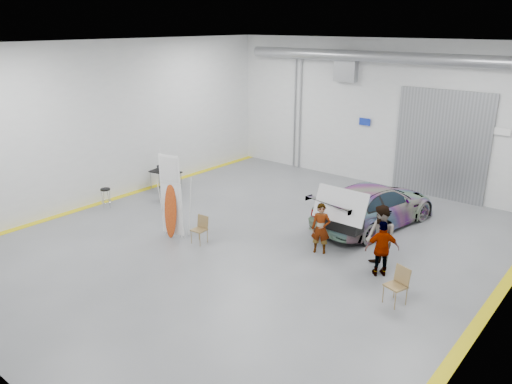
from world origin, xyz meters
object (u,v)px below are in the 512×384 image
Objects in this scene: folding_chair_far at (395,293)px; work_table at (164,171)px; person_c at (382,249)px; office_chair at (170,187)px; person_b at (381,238)px; folding_chair_near at (200,235)px; shop_stool at (106,198)px; surfboard_display at (170,202)px; sedan_car at (374,205)px; person_a at (321,228)px.

work_table is (-11.13, 2.28, 0.50)m from folding_chair_far.
person_c reaches higher than office_chair.
person_b is 1.96× the size of folding_chair_far.
folding_chair_near is 1.17× the size of shop_stool.
person_c is 0.55× the size of surfboard_display.
person_c is 9.09m from office_chair.
person_b is at bearing 146.85° from folding_chair_far.
sedan_car is 5.76× the size of folding_chair_near.
person_a is 2.09× the size of shop_stool.
shop_stool is at bearing -91.75° from work_table.
person_c is at bearing 9.02° from shop_stool.
person_a is 4.82m from surfboard_display.
office_chair is at bearing 60.15° from shop_stool.
person_a reaches higher than folding_chair_far.
person_b is at bearing 17.03° from folding_chair_near.
surfboard_display is 7.42m from folding_chair_far.
person_b is 1.61× the size of office_chair.
work_table is at bearing 148.73° from person_a.
shop_stool is at bearing -159.11° from folding_chair_far.
shop_stool is (-8.49, -4.75, -0.36)m from sedan_car.
shop_stool is at bearing -131.90° from person_b.
surfboard_display reaches higher than work_table.
folding_chair_far is at bearing -4.13° from surfboard_display.
surfboard_display is 3.98m from shop_stool.
sedan_car is at bearing 29.24° from shop_stool.
sedan_car is 3.17× the size of person_c.
surfboard_display is at bearing 57.42° from sedan_car.
sedan_car is 5.25× the size of folding_chair_far.
person_c is 1.65× the size of folding_chair_far.
surfboard_display reaches higher than sedan_car.
sedan_car is 3.69× the size of work_table.
person_b is at bearing -4.82° from work_table.
folding_chair_near is at bearing -121.84° from person_b.
person_c is 1.16× the size of work_table.
person_a is 0.54× the size of surfboard_display.
person_b is 8.88m from office_chair.
person_b is at bearing -95.60° from person_c.
sedan_car is 4.30× the size of office_chair.
shop_stool is (-4.95, 0.02, 0.10)m from folding_chair_near.
person_b is 10.27m from shop_stool.
surfboard_display reaches higher than folding_chair_far.
work_table is at bearing 131.50° from surfboard_display.
person_c reaches higher than person_a.
person_c is 6.67m from surfboard_display.
folding_chair_far is 10.14m from office_chair.
surfboard_display is at bearing -55.49° from office_chair.
folding_chair_near is (-5.12, -1.96, -0.66)m from person_b.
person_a is at bearing 25.05° from folding_chair_near.
shop_stool is at bearing 175.82° from folding_chair_near.
office_chair reaches higher than work_table.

